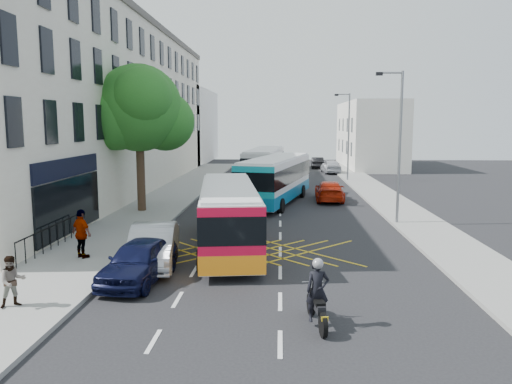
# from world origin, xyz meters

# --- Properties ---
(ground) EXTENTS (120.00, 120.00, 0.00)m
(ground) POSITION_xyz_m (0.00, 0.00, 0.00)
(ground) COLOR black
(ground) RESTS_ON ground
(pavement_left) EXTENTS (5.00, 70.00, 0.15)m
(pavement_left) POSITION_xyz_m (-8.50, 15.00, 0.07)
(pavement_left) COLOR gray
(pavement_left) RESTS_ON ground
(pavement_right) EXTENTS (3.00, 70.00, 0.15)m
(pavement_right) POSITION_xyz_m (7.50, 15.00, 0.07)
(pavement_right) COLOR gray
(pavement_right) RESTS_ON ground
(terrace_main) EXTENTS (8.30, 45.00, 13.50)m
(terrace_main) POSITION_xyz_m (-14.00, 24.49, 6.76)
(terrace_main) COLOR beige
(terrace_main) RESTS_ON ground
(terrace_far) EXTENTS (8.00, 20.00, 10.00)m
(terrace_far) POSITION_xyz_m (-14.00, 55.00, 5.00)
(terrace_far) COLOR silver
(terrace_far) RESTS_ON ground
(building_right) EXTENTS (6.00, 18.00, 8.00)m
(building_right) POSITION_xyz_m (11.00, 48.00, 4.00)
(building_right) COLOR silver
(building_right) RESTS_ON ground
(street_tree) EXTENTS (6.30, 5.70, 8.80)m
(street_tree) POSITION_xyz_m (-8.51, 14.97, 6.29)
(street_tree) COLOR #382619
(street_tree) RESTS_ON pavement_left
(lamp_near) EXTENTS (1.45, 0.15, 8.00)m
(lamp_near) POSITION_xyz_m (6.20, 12.00, 4.62)
(lamp_near) COLOR slate
(lamp_near) RESTS_ON pavement_right
(lamp_far) EXTENTS (1.45, 0.15, 8.00)m
(lamp_far) POSITION_xyz_m (6.20, 32.00, 4.62)
(lamp_far) COLOR slate
(lamp_far) RESTS_ON pavement_right
(railings) EXTENTS (0.08, 5.60, 1.14)m
(railings) POSITION_xyz_m (-9.70, 5.30, 0.72)
(railings) COLOR black
(railings) RESTS_ON pavement_left
(bus_near) EXTENTS (3.59, 10.26, 2.82)m
(bus_near) POSITION_xyz_m (-2.26, 6.41, 1.49)
(bus_near) COLOR silver
(bus_near) RESTS_ON ground
(bus_mid) EXTENTS (5.12, 11.48, 3.15)m
(bus_mid) POSITION_xyz_m (-0.31, 19.11, 1.66)
(bus_mid) COLOR silver
(bus_mid) RESTS_ON ground
(bus_far) EXTENTS (3.64, 11.31, 3.12)m
(bus_far) POSITION_xyz_m (-1.47, 30.70, 1.65)
(bus_far) COLOR silver
(bus_far) RESTS_ON ground
(motorbike) EXTENTS (0.73, 2.13, 1.90)m
(motorbike) POSITION_xyz_m (1.00, -1.80, 0.89)
(motorbike) COLOR black
(motorbike) RESTS_ON ground
(parked_car_blue) EXTENTS (2.21, 4.48, 1.47)m
(parked_car_blue) POSITION_xyz_m (-4.90, 1.74, 0.73)
(parked_car_blue) COLOR black
(parked_car_blue) RESTS_ON ground
(parked_car_silver) EXTENTS (2.28, 4.96, 1.58)m
(parked_car_silver) POSITION_xyz_m (-4.90, 3.70, 0.79)
(parked_car_silver) COLOR #B4B7BC
(parked_car_silver) RESTS_ON ground
(red_hatchback) EXTENTS (2.17, 4.91, 1.40)m
(red_hatchback) POSITION_xyz_m (3.47, 20.23, 0.70)
(red_hatchback) COLOR #A51B07
(red_hatchback) RESTS_ON ground
(distant_car_grey) EXTENTS (2.46, 4.54, 1.21)m
(distant_car_grey) POSITION_xyz_m (-1.80, 39.54, 0.60)
(distant_car_grey) COLOR #3C3E43
(distant_car_grey) RESTS_ON ground
(distant_car_silver) EXTENTS (2.09, 4.55, 1.51)m
(distant_car_silver) POSITION_xyz_m (5.50, 39.78, 0.76)
(distant_car_silver) COLOR #B2B3BA
(distant_car_silver) RESTS_ON ground
(distant_car_dark) EXTENTS (1.46, 4.03, 1.32)m
(distant_car_dark) POSITION_xyz_m (4.49, 46.06, 0.66)
(distant_car_dark) COLOR black
(distant_car_dark) RESTS_ON ground
(pedestrian_near) EXTENTS (0.94, 0.91, 1.52)m
(pedestrian_near) POSITION_xyz_m (-7.79, -1.19, 0.91)
(pedestrian_near) COLOR gray
(pedestrian_near) RESTS_ON pavement_left
(pedestrian_far) EXTENTS (1.21, 1.05, 1.95)m
(pedestrian_far) POSITION_xyz_m (-7.85, 4.11, 1.13)
(pedestrian_far) COLOR gray
(pedestrian_far) RESTS_ON pavement_left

